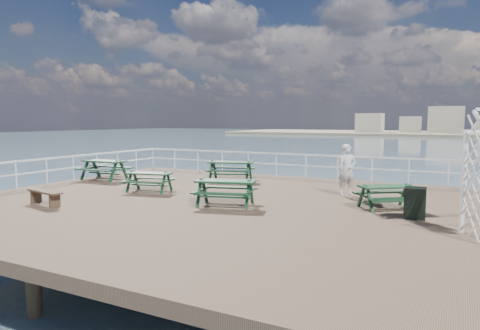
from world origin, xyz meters
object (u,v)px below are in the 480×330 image
picnic_table_a (104,165)px  person (347,170)px  picnic_table_d (149,178)px  flat_bench_near (45,194)px  picnic_table_c (387,192)px  picnic_table_b (231,167)px  picnic_table_e (225,187)px

picnic_table_a → person: size_ratio=1.12×
picnic_table_a → picnic_table_d: (3.86, -1.61, -0.11)m
picnic_table_a → flat_bench_near: bearing=-63.7°
person → flat_bench_near: bearing=178.6°
picnic_table_c → picnic_table_b: bearing=118.8°
picnic_table_d → picnic_table_e: 3.92m
picnic_table_e → flat_bench_near: picnic_table_e is taller
picnic_table_d → person: person is taller
picnic_table_b → flat_bench_near: bearing=-124.6°
flat_bench_near → picnic_table_c: bearing=35.3°
picnic_table_a → flat_bench_near: size_ratio=1.26×
picnic_table_d → picnic_table_e: (3.79, -0.98, 0.06)m
picnic_table_b → picnic_table_a: bearing=-171.6°
picnic_table_c → person: size_ratio=1.16×
picnic_table_b → picnic_table_e: size_ratio=1.06×
flat_bench_near → person: 10.00m
picnic_table_d → person: 7.19m
picnic_table_e → person: person is taller
picnic_table_a → person: 10.63m
picnic_table_c → person: bearing=95.8°
flat_bench_near → picnic_table_d: bearing=82.0°
picnic_table_e → flat_bench_near: (-5.03, -2.54, -0.23)m
picnic_table_d → person: (6.73, 2.49, 0.39)m
picnic_table_b → flat_bench_near: (-2.54, -7.45, -0.27)m
picnic_table_b → picnic_table_d: picnic_table_b is taller
picnic_table_c → flat_bench_near: (-9.59, -4.25, -0.17)m
flat_bench_near → person: person is taller
picnic_table_d → person: size_ratio=1.05×
picnic_table_a → flat_bench_near: 5.77m
picnic_table_c → picnic_table_d: size_ratio=1.11×
picnic_table_e → person: size_ratio=1.19×
picnic_table_c → picnic_table_d: 8.38m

